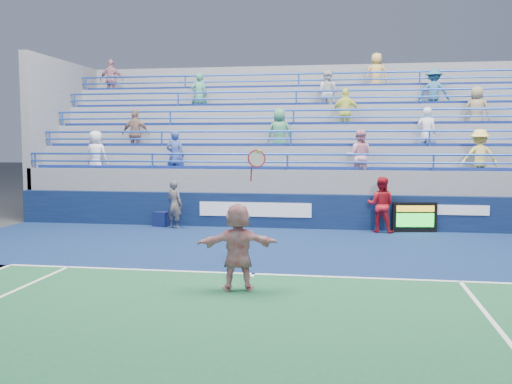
% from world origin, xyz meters
% --- Properties ---
extents(ground, '(120.00, 120.00, 0.00)m').
position_xyz_m(ground, '(0.00, 0.00, 0.00)').
color(ground, '#333538').
extents(sponsor_wall, '(18.00, 0.32, 1.10)m').
position_xyz_m(sponsor_wall, '(0.00, 6.50, 0.55)').
color(sponsor_wall, '#091635').
rests_on(sponsor_wall, ground).
extents(bleacher_stand, '(18.00, 5.60, 6.13)m').
position_xyz_m(bleacher_stand, '(0.01, 10.27, 1.54)').
color(bleacher_stand, slate).
rests_on(bleacher_stand, ground).
extents(serve_speed_board, '(1.34, 0.33, 0.92)m').
position_xyz_m(serve_speed_board, '(3.92, 6.25, 0.46)').
color(serve_speed_board, black).
rests_on(serve_speed_board, ground).
extents(judge_chair, '(0.60, 0.61, 0.87)m').
position_xyz_m(judge_chair, '(-4.03, 6.26, 0.28)').
color(judge_chair, '#0D1641').
rests_on(judge_chair, ground).
extents(tennis_player, '(1.58, 0.82, 2.62)m').
position_xyz_m(tennis_player, '(-0.07, -1.27, 0.82)').
color(tennis_player, silver).
rests_on(tennis_player, ground).
extents(line_judge, '(0.67, 0.57, 1.55)m').
position_xyz_m(line_judge, '(-3.49, 5.86, 0.77)').
color(line_judge, '#151A3A').
rests_on(line_judge, ground).
extents(ball_girl, '(0.94, 0.80, 1.69)m').
position_xyz_m(ball_girl, '(2.91, 6.06, 0.85)').
color(ball_girl, '#A4121D').
rests_on(ball_girl, ground).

